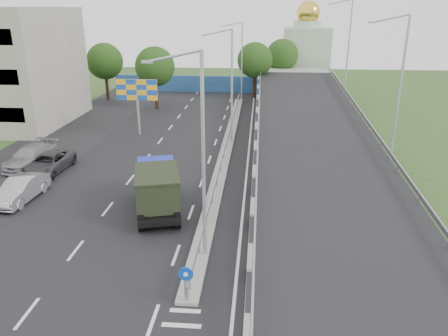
# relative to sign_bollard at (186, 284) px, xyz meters

# --- Properties ---
(road_surface) EXTENTS (26.00, 90.00, 0.04)m
(road_surface) POSITION_rel_sign_bollard_xyz_m (-3.00, 17.83, -1.03)
(road_surface) COLOR black
(road_surface) RESTS_ON ground
(parking_strip) EXTENTS (8.00, 90.00, 0.05)m
(parking_strip) POSITION_rel_sign_bollard_xyz_m (-16.00, 17.83, -1.03)
(parking_strip) COLOR black
(parking_strip) RESTS_ON ground
(median) EXTENTS (1.00, 44.00, 0.20)m
(median) POSITION_rel_sign_bollard_xyz_m (0.00, 21.83, -0.93)
(median) COLOR gray
(median) RESTS_ON ground
(overpass_ramp) EXTENTS (10.00, 50.00, 3.50)m
(overpass_ramp) POSITION_rel_sign_bollard_xyz_m (7.50, 21.83, 0.72)
(overpass_ramp) COLOR gray
(overpass_ramp) RESTS_ON ground
(median_guardrail) EXTENTS (0.09, 44.00, 0.71)m
(median_guardrail) POSITION_rel_sign_bollard_xyz_m (0.00, 21.83, -0.28)
(median_guardrail) COLOR gray
(median_guardrail) RESTS_ON median
(sign_bollard) EXTENTS (0.64, 0.23, 1.67)m
(sign_bollard) POSITION_rel_sign_bollard_xyz_m (0.00, 0.00, 0.00)
(sign_bollard) COLOR black
(sign_bollard) RESTS_ON median
(lamp_post_near) EXTENTS (2.74, 0.18, 10.08)m
(lamp_post_near) POSITION_rel_sign_bollard_xyz_m (0.11, 3.83, 4.77)
(lamp_post_near) COLOR #B2B5B7
(lamp_post_near) RESTS_ON median
(lamp_post_mid) EXTENTS (2.74, 0.18, 10.08)m
(lamp_post_mid) POSITION_rel_sign_bollard_xyz_m (0.11, 23.83, 4.77)
(lamp_post_mid) COLOR #B2B5B7
(lamp_post_mid) RESTS_ON median
(lamp_post_far) EXTENTS (2.74, 0.18, 10.08)m
(lamp_post_far) POSITION_rel_sign_bollard_xyz_m (0.11, 43.83, 4.77)
(lamp_post_far) COLOR #B2B5B7
(lamp_post_far) RESTS_ON median
(blue_wall) EXTENTS (30.00, 0.50, 2.40)m
(blue_wall) POSITION_rel_sign_bollard_xyz_m (-4.00, 49.83, 0.17)
(blue_wall) COLOR navy
(blue_wall) RESTS_ON ground
(church) EXTENTS (7.00, 7.00, 13.80)m
(church) POSITION_rel_sign_bollard_xyz_m (10.00, 57.83, 4.28)
(church) COLOR #B2CCAD
(church) RESTS_ON ground
(billboard) EXTENTS (4.00, 0.24, 5.50)m
(billboard) POSITION_rel_sign_bollard_xyz_m (-9.00, 25.83, 3.15)
(billboard) COLOR #B2B5B7
(billboard) RESTS_ON ground
(tree_left_mid) EXTENTS (4.80, 4.80, 7.60)m
(tree_left_mid) POSITION_rel_sign_bollard_xyz_m (-10.00, 37.83, 4.14)
(tree_left_mid) COLOR black
(tree_left_mid) RESTS_ON ground
(tree_median_far) EXTENTS (4.80, 4.80, 7.60)m
(tree_median_far) POSITION_rel_sign_bollard_xyz_m (2.00, 45.83, 4.14)
(tree_median_far) COLOR black
(tree_median_far) RESTS_ON ground
(tree_left_far) EXTENTS (4.80, 4.80, 7.60)m
(tree_left_far) POSITION_rel_sign_bollard_xyz_m (-18.00, 42.83, 4.14)
(tree_left_far) COLOR black
(tree_left_far) RESTS_ON ground
(tree_ramp_far) EXTENTS (4.80, 4.80, 7.60)m
(tree_ramp_far) POSITION_rel_sign_bollard_xyz_m (6.00, 52.83, 4.14)
(tree_ramp_far) COLOR black
(tree_ramp_far) RESTS_ON ground
(dump_truck) EXTENTS (3.91, 6.87, 2.86)m
(dump_truck) POSITION_rel_sign_bollard_xyz_m (-3.29, 9.01, 0.55)
(dump_truck) COLOR black
(dump_truck) RESTS_ON ground
(parked_car_b) EXTENTS (1.94, 4.80, 1.55)m
(parked_car_b) POSITION_rel_sign_bollard_xyz_m (-12.56, 9.73, -0.26)
(parked_car_b) COLOR #98999D
(parked_car_b) RESTS_ON ground
(parked_car_c) EXTENTS (2.67, 5.42, 1.48)m
(parked_car_c) POSITION_rel_sign_bollard_xyz_m (-13.18, 14.89, -0.29)
(parked_car_c) COLOR #39383D
(parked_car_c) RESTS_ON ground
(parked_car_d) EXTENTS (2.71, 5.73, 1.61)m
(parked_car_d) POSITION_rel_sign_bollard_xyz_m (-15.22, 16.20, -0.23)
(parked_car_d) COLOR gray
(parked_car_d) RESTS_ON ground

